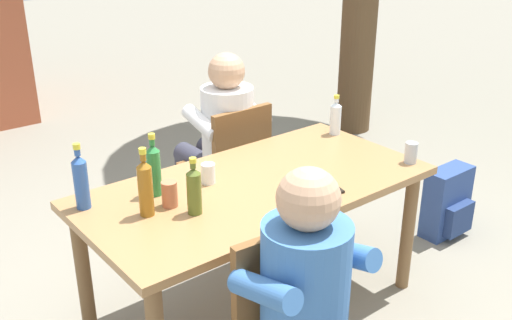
# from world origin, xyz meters

# --- Properties ---
(ground_plane) EXTENTS (24.00, 24.00, 0.00)m
(ground_plane) POSITION_xyz_m (0.00, 0.00, 0.00)
(ground_plane) COLOR gray
(dining_table) EXTENTS (1.70, 0.86, 0.73)m
(dining_table) POSITION_xyz_m (0.00, 0.00, 0.65)
(dining_table) COLOR #A37547
(dining_table) RESTS_ON ground_plane
(chair_far_right) EXTENTS (0.44, 0.44, 0.87)m
(chair_far_right) POSITION_xyz_m (0.38, 0.73, 0.49)
(chair_far_right) COLOR brown
(chair_far_right) RESTS_ON ground_plane
(person_in_white_shirt) EXTENTS (0.47, 0.62, 1.18)m
(person_in_white_shirt) POSITION_xyz_m (0.38, 0.84, 0.66)
(person_in_white_shirt) COLOR white
(person_in_white_shirt) RESTS_ON ground_plane
(person_in_plaid_shirt) EXTENTS (0.47, 0.62, 1.18)m
(person_in_plaid_shirt) POSITION_xyz_m (-0.38, -0.84, 0.66)
(person_in_plaid_shirt) COLOR #3D70B2
(person_in_plaid_shirt) RESTS_ON ground_plane
(bottle_amber) EXTENTS (0.06, 0.06, 0.31)m
(bottle_amber) POSITION_xyz_m (-0.57, 0.04, 0.87)
(bottle_amber) COLOR #996019
(bottle_amber) RESTS_ON dining_table
(bottle_clear) EXTENTS (0.06, 0.06, 0.24)m
(bottle_clear) POSITION_xyz_m (0.78, 0.24, 0.84)
(bottle_clear) COLOR white
(bottle_clear) RESTS_ON dining_table
(bottle_olive) EXTENTS (0.06, 0.06, 0.26)m
(bottle_olive) POSITION_xyz_m (-0.40, -0.07, 0.85)
(bottle_olive) COLOR #566623
(bottle_olive) RESTS_ON dining_table
(bottle_blue) EXTENTS (0.06, 0.06, 0.30)m
(bottle_blue) POSITION_xyz_m (-0.75, 0.28, 0.87)
(bottle_blue) COLOR #2D56A3
(bottle_blue) RESTS_ON dining_table
(bottle_green) EXTENTS (0.06, 0.06, 0.30)m
(bottle_green) POSITION_xyz_m (-0.44, 0.19, 0.86)
(bottle_green) COLOR #287A38
(bottle_green) RESTS_ON dining_table
(cup_steel) EXTENTS (0.06, 0.06, 0.11)m
(cup_steel) POSITION_xyz_m (0.78, -0.31, 0.79)
(cup_steel) COLOR #B2B7BC
(cup_steel) RESTS_ON dining_table
(cup_white) EXTENTS (0.07, 0.07, 0.10)m
(cup_white) POSITION_xyz_m (-0.18, 0.14, 0.78)
(cup_white) COLOR white
(cup_white) RESTS_ON dining_table
(cup_terracotta) EXTENTS (0.07, 0.07, 0.12)m
(cup_terracotta) POSITION_xyz_m (-0.45, 0.05, 0.79)
(cup_terracotta) COLOR #BC6B47
(cup_terracotta) RESTS_ON dining_table
(table_knife) EXTENTS (0.07, 0.24, 0.01)m
(table_knife) POSITION_xyz_m (0.27, -0.24, 0.74)
(table_knife) COLOR silver
(table_knife) RESTS_ON dining_table
(backpack_by_near_side) EXTENTS (0.33, 0.21, 0.45)m
(backpack_by_near_side) POSITION_xyz_m (1.45, -0.15, 0.22)
(backpack_by_near_side) COLOR #2D4784
(backpack_by_near_side) RESTS_ON ground_plane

